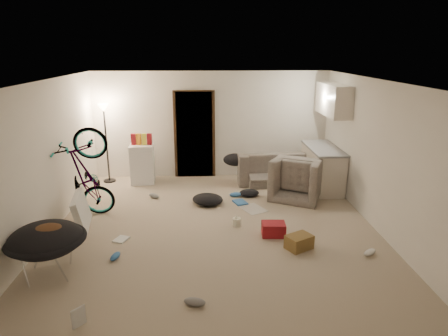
{
  "coord_description": "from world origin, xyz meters",
  "views": [
    {
      "loc": [
        -0.16,
        -6.33,
        2.98
      ],
      "look_at": [
        0.18,
        0.6,
        0.9
      ],
      "focal_mm": 32.0,
      "sensor_mm": 36.0,
      "label": 1
    }
  ],
  "objects_px": {
    "armchair": "(299,181)",
    "saucer_chair": "(47,246)",
    "drink_case_a": "(299,242)",
    "drink_case_b": "(273,229)",
    "bicycle": "(88,193)",
    "mini_fridge": "(142,164)",
    "tv_box": "(81,212)",
    "juicer": "(237,221)",
    "sofa": "(276,170)",
    "floor_lamp": "(105,126)",
    "kitchen_counter": "(322,168)"
  },
  "relations": [
    {
      "from": "armchair",
      "to": "saucer_chair",
      "type": "height_order",
      "value": "saucer_chair"
    },
    {
      "from": "drink_case_a",
      "to": "drink_case_b",
      "type": "bearing_deg",
      "value": 94.36
    },
    {
      "from": "saucer_chair",
      "to": "drink_case_a",
      "type": "bearing_deg",
      "value": 9.3
    },
    {
      "from": "saucer_chair",
      "to": "drink_case_a",
      "type": "xyz_separation_m",
      "value": [
        3.58,
        0.59,
        -0.33
      ]
    },
    {
      "from": "bicycle",
      "to": "mini_fridge",
      "type": "xyz_separation_m",
      "value": [
        0.7,
        1.95,
        -0.01
      ]
    },
    {
      "from": "tv_box",
      "to": "juicer",
      "type": "xyz_separation_m",
      "value": [
        2.68,
        -0.08,
        -0.21
      ]
    },
    {
      "from": "armchair",
      "to": "mini_fridge",
      "type": "height_order",
      "value": "mini_fridge"
    },
    {
      "from": "bicycle",
      "to": "juicer",
      "type": "distance_m",
      "value": 2.76
    },
    {
      "from": "drink_case_a",
      "to": "juicer",
      "type": "distance_m",
      "value": 1.25
    },
    {
      "from": "mini_fridge",
      "to": "drink_case_b",
      "type": "height_order",
      "value": "mini_fridge"
    },
    {
      "from": "bicycle",
      "to": "juicer",
      "type": "height_order",
      "value": "bicycle"
    },
    {
      "from": "armchair",
      "to": "drink_case_b",
      "type": "bearing_deg",
      "value": 92.82
    },
    {
      "from": "sofa",
      "to": "drink_case_a",
      "type": "bearing_deg",
      "value": 82.68
    },
    {
      "from": "drink_case_a",
      "to": "saucer_chair",
      "type": "bearing_deg",
      "value": 159.42
    },
    {
      "from": "floor_lamp",
      "to": "saucer_chair",
      "type": "distance_m",
      "value": 4.14
    },
    {
      "from": "floor_lamp",
      "to": "kitchen_counter",
      "type": "height_order",
      "value": "floor_lamp"
    },
    {
      "from": "juicer",
      "to": "drink_case_b",
      "type": "bearing_deg",
      "value": -34.28
    },
    {
      "from": "juicer",
      "to": "tv_box",
      "type": "bearing_deg",
      "value": 178.26
    },
    {
      "from": "floor_lamp",
      "to": "tv_box",
      "type": "distance_m",
      "value": 2.71
    },
    {
      "from": "drink_case_b",
      "to": "juicer",
      "type": "xyz_separation_m",
      "value": [
        -0.58,
        0.4,
        -0.03
      ]
    },
    {
      "from": "juicer",
      "to": "bicycle",
      "type": "bearing_deg",
      "value": 168.49
    },
    {
      "from": "sofa",
      "to": "tv_box",
      "type": "bearing_deg",
      "value": 27.71
    },
    {
      "from": "bicycle",
      "to": "kitchen_counter",
      "type": "bearing_deg",
      "value": -74.98
    },
    {
      "from": "bicycle",
      "to": "drink_case_a",
      "type": "relative_size",
      "value": 4.48
    },
    {
      "from": "mini_fridge",
      "to": "tv_box",
      "type": "relative_size",
      "value": 1.01
    },
    {
      "from": "kitchen_counter",
      "to": "juicer",
      "type": "distance_m",
      "value": 2.85
    },
    {
      "from": "armchair",
      "to": "drink_case_a",
      "type": "distance_m",
      "value": 2.36
    },
    {
      "from": "armchair",
      "to": "drink_case_b",
      "type": "distance_m",
      "value": 2.02
    },
    {
      "from": "kitchen_counter",
      "to": "bicycle",
      "type": "relative_size",
      "value": 0.87
    },
    {
      "from": "floor_lamp",
      "to": "drink_case_b",
      "type": "distance_m",
      "value": 4.65
    },
    {
      "from": "sofa",
      "to": "bicycle",
      "type": "bearing_deg",
      "value": 22.32
    },
    {
      "from": "floor_lamp",
      "to": "bicycle",
      "type": "xyz_separation_m",
      "value": [
        0.1,
        -2.05,
        -0.85
      ]
    },
    {
      "from": "drink_case_a",
      "to": "juicer",
      "type": "xyz_separation_m",
      "value": [
        -0.9,
        0.87,
        -0.03
      ]
    },
    {
      "from": "bicycle",
      "to": "drink_case_b",
      "type": "bearing_deg",
      "value": -107.57
    },
    {
      "from": "drink_case_a",
      "to": "drink_case_b",
      "type": "height_order",
      "value": "same"
    },
    {
      "from": "tv_box",
      "to": "juicer",
      "type": "height_order",
      "value": "tv_box"
    },
    {
      "from": "kitchen_counter",
      "to": "drink_case_a",
      "type": "relative_size",
      "value": 3.89
    },
    {
      "from": "saucer_chair",
      "to": "tv_box",
      "type": "bearing_deg",
      "value": 90.0
    },
    {
      "from": "mini_fridge",
      "to": "tv_box",
      "type": "bearing_deg",
      "value": -109.73
    },
    {
      "from": "kitchen_counter",
      "to": "sofa",
      "type": "bearing_deg",
      "value": 154.52
    },
    {
      "from": "kitchen_counter",
      "to": "juicer",
      "type": "bearing_deg",
      "value": -136.52
    },
    {
      "from": "armchair",
      "to": "saucer_chair",
      "type": "bearing_deg",
      "value": 62.76
    },
    {
      "from": "armchair",
      "to": "tv_box",
      "type": "relative_size",
      "value": 1.11
    },
    {
      "from": "saucer_chair",
      "to": "armchair",
      "type": "bearing_deg",
      "value": 35.03
    },
    {
      "from": "mini_fridge",
      "to": "juicer",
      "type": "bearing_deg",
      "value": -55.11
    },
    {
      "from": "mini_fridge",
      "to": "saucer_chair",
      "type": "bearing_deg",
      "value": -103.6
    },
    {
      "from": "floor_lamp",
      "to": "mini_fridge",
      "type": "relative_size",
      "value": 2.02
    },
    {
      "from": "floor_lamp",
      "to": "drink_case_a",
      "type": "xyz_separation_m",
      "value": [
        3.68,
        -3.46,
        -1.2
      ]
    },
    {
      "from": "kitchen_counter",
      "to": "juicer",
      "type": "height_order",
      "value": "kitchen_counter"
    },
    {
      "from": "kitchen_counter",
      "to": "mini_fridge",
      "type": "distance_m",
      "value": 4.07
    }
  ]
}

